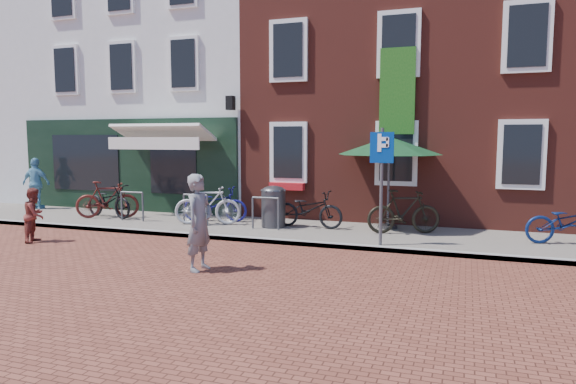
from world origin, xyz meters
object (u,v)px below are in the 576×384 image
(bicycle_1, at_px, (107,200))
(bicycle_6, at_px, (569,222))
(litter_bin, at_px, (273,204))
(bicycle_4, at_px, (309,209))
(bicycle_5, at_px, (404,212))
(cafe_person, at_px, (36,183))
(parasol, at_px, (389,142))
(bicycle_0, at_px, (109,201))
(bicycle_2, at_px, (215,204))
(parking_sign, at_px, (382,167))
(boy, at_px, (35,215))
(woman, at_px, (199,223))
(bicycle_3, at_px, (207,205))

(bicycle_1, relative_size, bicycle_6, 0.97)
(bicycle_6, bearing_deg, litter_bin, 76.88)
(bicycle_4, bearing_deg, litter_bin, 108.22)
(bicycle_5, bearing_deg, bicycle_6, -112.64)
(cafe_person, distance_m, bicycle_1, 3.57)
(parasol, xyz_separation_m, bicycle_6, (4.00, -0.68, -1.71))
(bicycle_6, bearing_deg, bicycle_5, 74.77)
(bicycle_0, bearing_deg, bicycle_4, -73.65)
(bicycle_2, bearing_deg, bicycle_0, 85.70)
(parking_sign, relative_size, parasol, 0.96)
(litter_bin, xyz_separation_m, bicycle_2, (-1.86, 0.31, -0.11))
(bicycle_5, bearing_deg, parasol, 15.21)
(bicycle_4, height_order, bicycle_6, same)
(boy, bearing_deg, bicycle_2, -59.76)
(woman, relative_size, bicycle_2, 0.96)
(bicycle_2, relative_size, bicycle_3, 1.03)
(woman, xyz_separation_m, bicycle_3, (-1.95, 3.92, -0.25))
(bicycle_6, bearing_deg, bicycle_4, 74.84)
(boy, bearing_deg, bicycle_4, -79.12)
(bicycle_6, bearing_deg, bicycle_3, 78.24)
(litter_bin, relative_size, bicycle_0, 0.63)
(bicycle_0, relative_size, bicycle_2, 1.00)
(parking_sign, height_order, bicycle_2, parking_sign)
(boy, height_order, bicycle_6, boy)
(cafe_person, height_order, bicycle_6, cafe_person)
(boy, bearing_deg, bicycle_1, -13.49)
(bicycle_5, bearing_deg, bicycle_2, 67.03)
(bicycle_3, height_order, bicycle_4, bicycle_3)
(bicycle_3, bearing_deg, bicycle_2, -9.12)
(parasol, bearing_deg, boy, -152.34)
(bicycle_3, distance_m, bicycle_6, 8.62)
(woman, height_order, bicycle_2, woman)
(parking_sign, height_order, boy, parking_sign)
(bicycle_4, relative_size, bicycle_5, 1.03)
(bicycle_3, height_order, bicycle_6, bicycle_3)
(cafe_person, relative_size, bicycle_3, 0.94)
(boy, relative_size, bicycle_4, 0.69)
(parasol, xyz_separation_m, bicycle_3, (-4.61, -1.06, -1.66))
(boy, relative_size, bicycle_3, 0.71)
(parasol, height_order, cafe_person, parasol)
(parasol, xyz_separation_m, bicycle_2, (-4.68, -0.50, -1.71))
(parasol, height_order, bicycle_5, parasol)
(cafe_person, height_order, bicycle_5, cafe_person)
(parking_sign, distance_m, bicycle_5, 1.95)
(bicycle_0, bearing_deg, parking_sign, -85.48)
(litter_bin, bearing_deg, woman, -87.79)
(bicycle_1, height_order, bicycle_2, bicycle_1)
(bicycle_2, height_order, bicycle_4, same)
(parking_sign, relative_size, bicycle_2, 1.38)
(bicycle_2, bearing_deg, cafe_person, 76.01)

